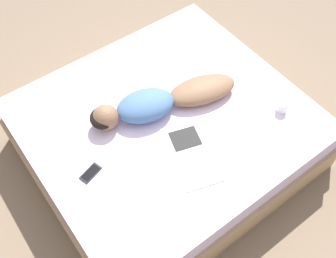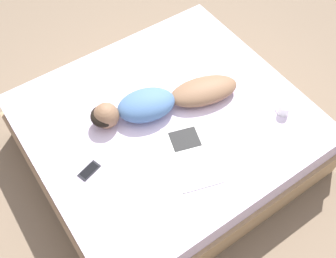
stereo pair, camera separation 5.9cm
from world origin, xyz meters
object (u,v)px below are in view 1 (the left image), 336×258
(coffee_mug, at_px, (282,106))
(cell_phone, at_px, (91,173))
(person, at_px, (159,102))
(open_magazine, at_px, (191,153))

(coffee_mug, height_order, cell_phone, coffee_mug)
(cell_phone, bearing_deg, coffee_mug, -121.77)
(person, xyz_separation_m, open_magazine, (-0.46, 0.05, -0.08))
(open_magazine, height_order, coffee_mug, coffee_mug)
(open_magazine, distance_m, cell_phone, 0.72)
(person, distance_m, coffee_mug, 0.94)
(coffee_mug, bearing_deg, person, 52.92)
(cell_phone, bearing_deg, open_magazine, -130.57)
(open_magazine, distance_m, coffee_mug, 0.81)
(cell_phone, bearing_deg, person, -92.99)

